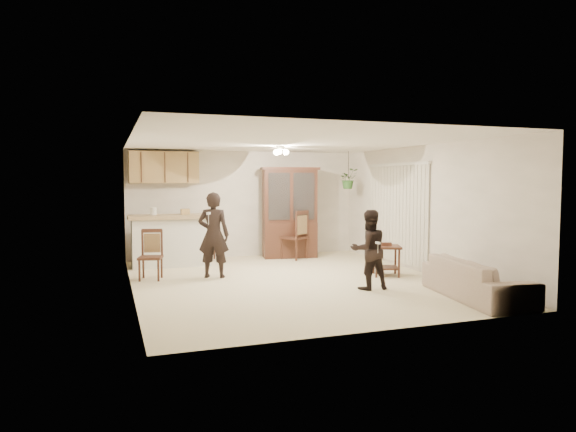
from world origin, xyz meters
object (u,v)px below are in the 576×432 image
object	(u,v)px
sofa	(477,275)
china_hutch	(290,213)
chair_hutch_right	(294,245)
side_table	(386,260)
adult	(213,230)
chair_hutch_left	(205,248)
child	(369,249)
chair_bar	(151,266)

from	to	relation	value
sofa	china_hutch	size ratio (longest dim) A/B	0.89
chair_hutch_right	side_table	bearing A→B (deg)	77.13
sofa	chair_hutch_right	world-z (taller)	chair_hutch_right
adult	china_hutch	world-z (taller)	china_hutch
sofa	chair_hutch_left	bearing A→B (deg)	40.78
adult	child	bearing A→B (deg)	164.33
china_hutch	chair_bar	xyz separation A→B (m)	(-3.31, -1.73, -0.79)
chair_hutch_left	chair_bar	bearing A→B (deg)	-102.00
chair_hutch_left	chair_hutch_right	bearing A→B (deg)	8.24
china_hutch	side_table	distance (m)	3.06
adult	chair_bar	xyz separation A→B (m)	(-1.13, 0.17, -0.64)
chair_hutch_right	sofa	bearing A→B (deg)	72.21
chair_bar	child	bearing A→B (deg)	-15.95
side_table	chair_bar	bearing A→B (deg)	165.81
side_table	chair_hutch_right	distance (m)	2.70
china_hutch	side_table	xyz separation A→B (m)	(0.95, -2.81, -0.75)
chair_hutch_right	china_hutch	bearing A→B (deg)	-119.71
chair_hutch_left	child	bearing A→B (deg)	-40.77
child	chair_bar	distance (m)	3.96
sofa	child	xyz separation A→B (m)	(-1.24, 1.16, 0.31)
chair_bar	chair_hutch_left	xyz separation A→B (m)	(1.35, 1.96, 0.02)
chair_hutch_right	chair_hutch_left	bearing A→B (deg)	-47.34
adult	china_hutch	xyz separation A→B (m)	(2.18, 1.91, 0.15)
adult	chair_hutch_left	bearing A→B (deg)	-71.58
chair_bar	chair_hutch_right	size ratio (longest dim) A/B	0.82
china_hutch	chair_hutch_right	distance (m)	0.78
child	side_table	distance (m)	1.37
sofa	chair_bar	bearing A→B (deg)	63.75
adult	chair_hutch_right	size ratio (longest dim) A/B	1.60
chair_bar	adult	bearing A→B (deg)	6.68
adult	chair_hutch_left	world-z (taller)	adult
sofa	side_table	bearing A→B (deg)	17.66
side_table	chair_hutch_right	bearing A→B (deg)	110.20
sofa	china_hutch	xyz separation A→B (m)	(-1.29, 4.94, 0.68)
child	chair_hutch_left	xyz separation A→B (m)	(-2.02, 4.01, -0.40)
adult	side_table	bearing A→B (deg)	-171.83
sofa	chair_hutch_right	size ratio (longest dim) A/B	1.67
adult	chair_bar	bearing A→B (deg)	15.63
sofa	child	world-z (taller)	child
china_hutch	chair_hutch_right	bearing A→B (deg)	-77.67
adult	chair_hutch_right	distance (m)	2.80
adult	chair_hutch_left	distance (m)	2.23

